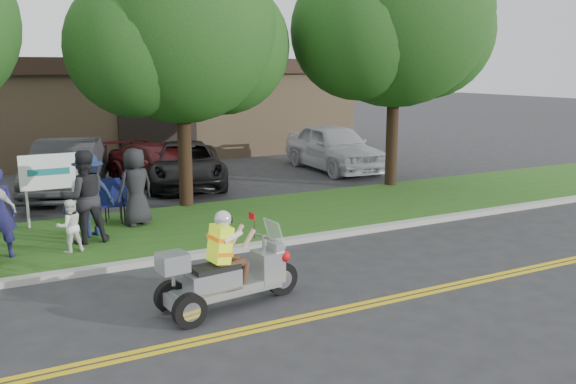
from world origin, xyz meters
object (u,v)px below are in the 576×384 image
parked_car_far_right (334,147)px  parked_car_right (160,165)px  lawn_chair_b (110,198)px  parked_car_left (67,168)px  spectator_adult_mid (84,197)px  trike_scooter (226,275)px  parked_car_mid (186,164)px  lawn_chair_a (116,198)px

parked_car_far_right → parked_car_right: bearing=-177.2°
lawn_chair_b → parked_car_far_right: size_ratio=0.20×
parked_car_far_right → parked_car_left: bearing=-176.2°
lawn_chair_b → parked_car_far_right: parked_car_far_right is taller
spectator_adult_mid → parked_car_left: bearing=-96.4°
trike_scooter → spectator_adult_mid: spectator_adult_mid is taller
lawn_chair_b → parked_car_mid: 5.01m
lawn_chair_b → parked_car_right: parked_car_right is taller
lawn_chair_a → parked_car_right: parked_car_right is taller
spectator_adult_mid → lawn_chair_a: bearing=-122.5°
trike_scooter → parked_car_right: 10.38m
lawn_chair_a → parked_car_right: size_ratio=0.21×
spectator_adult_mid → parked_car_far_right: (9.62, 5.77, -0.23)m
parked_car_mid → parked_car_left: bearing=-168.3°
parked_car_left → parked_car_right: (2.80, 0.14, -0.15)m
spectator_adult_mid → lawn_chair_b: bearing=-119.8°
spectator_adult_mid → parked_car_left: (0.45, 5.66, -0.26)m
parked_car_left → parked_car_far_right: parked_car_far_right is taller
trike_scooter → lawn_chair_a: 6.08m
spectator_adult_mid → parked_car_right: spectator_adult_mid is taller
lawn_chair_a → parked_car_right: (2.26, 4.13, 0.02)m
trike_scooter → parked_car_right: size_ratio=0.53×
trike_scooter → parked_car_left: (-0.87, 10.06, 0.26)m
spectator_adult_mid → trike_scooter: bearing=104.9°
parked_car_mid → spectator_adult_mid: bearing=-110.6°
parked_car_right → trike_scooter: bearing=-117.2°
parked_car_left → parked_car_mid: 3.51m
parked_car_mid → parked_car_far_right: bearing=18.8°
spectator_adult_mid → parked_car_left: size_ratio=0.39×
parked_car_left → trike_scooter: bearing=-66.7°
lawn_chair_b → parked_car_mid: bearing=59.8°
spectator_adult_mid → parked_car_right: 6.67m
lawn_chair_a → lawn_chair_b: bearing=-121.0°
parked_car_left → parked_car_right: parked_car_left is taller
parked_car_right → spectator_adult_mid: bearing=-135.8°
lawn_chair_a → parked_car_left: 4.03m
trike_scooter → parked_car_mid: bearing=68.2°
parked_car_right → parked_car_left: bearing=166.4°
lawn_chair_b → parked_car_far_right: bearing=34.3°
lawn_chair_b → parked_car_left: size_ratio=0.21×
parked_car_left → spectator_adult_mid: bearing=-76.2°
lawn_chair_b → parked_car_right: size_ratio=0.22×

